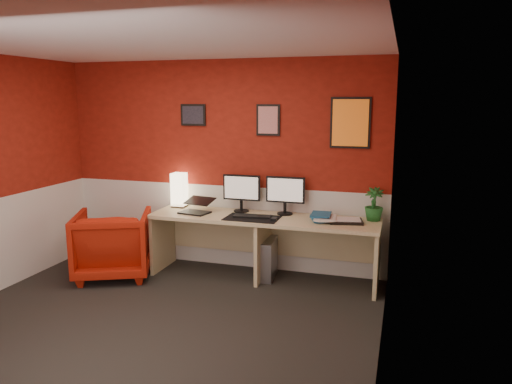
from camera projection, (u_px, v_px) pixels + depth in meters
name	position (u px, v px, depth m)	size (l,w,h in m)	color
ground	(156.00, 323.00, 4.51)	(4.00, 3.50, 0.01)	black
ceiling	(144.00, 42.00, 4.05)	(4.00, 3.50, 0.01)	white
wall_back	(222.00, 165.00, 5.92)	(4.00, 0.01, 2.50)	maroon
wall_right	(386.00, 204.00, 3.70)	(0.01, 3.50, 2.50)	maroon
wainscot_back	(222.00, 225.00, 6.05)	(4.00, 0.01, 1.00)	silver
wainscot_front	(4.00, 373.00, 2.77)	(4.00, 0.01, 1.00)	silver
wainscot_right	(381.00, 297.00, 3.84)	(0.01, 3.50, 1.00)	silver
desk	(263.00, 248.00, 5.58)	(2.60, 0.65, 0.73)	tan
shoji_lamp	(179.00, 191.00, 6.00)	(0.16, 0.16, 0.40)	#FFE5B2
laptop	(194.00, 204.00, 5.67)	(0.33, 0.23, 0.22)	black
monitor_left	(241.00, 187.00, 5.73)	(0.45, 0.06, 0.58)	black
monitor_right	(285.00, 190.00, 5.59)	(0.45, 0.06, 0.58)	black
desk_mat	(252.00, 218.00, 5.45)	(0.60, 0.38, 0.01)	black
keyboard	(252.00, 216.00, 5.48)	(0.42, 0.14, 0.02)	black
mouse	(274.00, 219.00, 5.32)	(0.06, 0.10, 0.03)	black
book_bottom	(312.00, 219.00, 5.35)	(0.24, 0.32, 0.03)	#1D5C89
book_middle	(314.00, 217.00, 5.32)	(0.24, 0.32, 0.02)	silver
book_top	(311.00, 214.00, 5.36)	(0.21, 0.29, 0.03)	#1D5C89
zen_tray	(346.00, 221.00, 5.26)	(0.35, 0.25, 0.03)	black
potted_plant	(374.00, 204.00, 5.32)	(0.20, 0.20, 0.36)	#19591E
pc_tower	(266.00, 258.00, 5.66)	(0.20, 0.45, 0.45)	#99999E
armchair	(113.00, 244.00, 5.68)	(0.82, 0.85, 0.77)	#AC1D0A
art_left	(193.00, 115.00, 5.90)	(0.32, 0.02, 0.26)	black
art_center	(268.00, 120.00, 5.64)	(0.28, 0.02, 0.36)	red
art_right	(350.00, 123.00, 5.37)	(0.44, 0.02, 0.56)	orange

